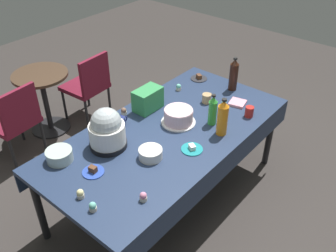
% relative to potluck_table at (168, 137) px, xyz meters
% --- Properties ---
extents(ground, '(9.00, 9.00, 0.00)m').
position_rel_potluck_table_xyz_m(ground, '(0.00, 0.00, -0.69)').
color(ground, '#383330').
extents(potluck_table, '(2.20, 1.10, 0.75)m').
position_rel_potluck_table_xyz_m(potluck_table, '(0.00, 0.00, 0.00)').
color(potluck_table, navy).
rests_on(potluck_table, ground).
extents(frosted_layer_cake, '(0.30, 0.30, 0.13)m').
position_rel_potluck_table_xyz_m(frosted_layer_cake, '(0.15, 0.01, 0.13)').
color(frosted_layer_cake, silver).
rests_on(frosted_layer_cake, potluck_table).
extents(slow_cooker, '(0.29, 0.29, 0.34)m').
position_rel_potluck_table_xyz_m(slow_cooker, '(-0.45, 0.23, 0.22)').
color(slow_cooker, black).
rests_on(slow_cooker, potluck_table).
extents(glass_salad_bowl, '(0.20, 0.20, 0.09)m').
position_rel_potluck_table_xyz_m(glass_salad_bowl, '(-0.80, 0.38, 0.11)').
color(glass_salad_bowl, '#B2C6BC').
rests_on(glass_salad_bowl, potluck_table).
extents(ceramic_snack_bowl, '(0.18, 0.18, 0.08)m').
position_rel_potluck_table_xyz_m(ceramic_snack_bowl, '(-0.35, -0.12, 0.10)').
color(ceramic_snack_bowl, silver).
rests_on(ceramic_snack_bowl, potluck_table).
extents(dessert_plate_teal, '(0.17, 0.17, 0.04)m').
position_rel_potluck_table_xyz_m(dessert_plate_teal, '(-0.07, -0.30, 0.07)').
color(dessert_plate_teal, teal).
rests_on(dessert_plate_teal, potluck_table).
extents(dessert_plate_cobalt, '(0.16, 0.16, 0.05)m').
position_rel_potluck_table_xyz_m(dessert_plate_cobalt, '(-0.73, 0.09, 0.07)').
color(dessert_plate_cobalt, '#2D4CB2').
rests_on(dessert_plate_cobalt, potluck_table).
extents(dessert_plate_charcoal, '(0.17, 0.17, 0.05)m').
position_rel_potluck_table_xyz_m(dessert_plate_charcoal, '(0.91, 0.35, 0.07)').
color(dessert_plate_charcoal, '#2D2D33').
rests_on(dessert_plate_charcoal, potluck_table).
extents(cupcake_vanilla, '(0.05, 0.05, 0.07)m').
position_rel_potluck_table_xyz_m(cupcake_vanilla, '(-0.97, -0.19, 0.09)').
color(cupcake_vanilla, beige).
rests_on(cupcake_vanilla, potluck_table).
extents(cupcake_lemon, '(0.05, 0.05, 0.07)m').
position_rel_potluck_table_xyz_m(cupcake_lemon, '(0.61, -0.15, 0.09)').
color(cupcake_lemon, beige).
rests_on(cupcake_lemon, potluck_table).
extents(cupcake_mint, '(0.05, 0.05, 0.07)m').
position_rel_potluck_table_xyz_m(cupcake_mint, '(-0.06, 0.46, 0.09)').
color(cupcake_mint, beige).
rests_on(cupcake_mint, potluck_table).
extents(cupcake_rose, '(0.05, 0.05, 0.07)m').
position_rel_potluck_table_xyz_m(cupcake_rose, '(-0.70, -0.38, 0.09)').
color(cupcake_rose, beige).
rests_on(cupcake_rose, potluck_table).
extents(cupcake_berry, '(0.05, 0.05, 0.07)m').
position_rel_potluck_table_xyz_m(cupcake_berry, '(0.59, 0.36, 0.09)').
color(cupcake_berry, beige).
rests_on(cupcake_berry, potluck_table).
extents(cupcake_cocoa, '(0.05, 0.05, 0.07)m').
position_rel_potluck_table_xyz_m(cupcake_cocoa, '(-0.95, -0.04, 0.09)').
color(cupcake_cocoa, beige).
rests_on(cupcake_cocoa, potluck_table).
extents(soda_bottle_orange_juice, '(0.09, 0.09, 0.33)m').
position_rel_potluck_table_xyz_m(soda_bottle_orange_juice, '(0.25, -0.36, 0.22)').
color(soda_bottle_orange_juice, orange).
rests_on(soda_bottle_orange_juice, potluck_table).
extents(soda_bottle_cola, '(0.08, 0.08, 0.34)m').
position_rel_potluck_table_xyz_m(soda_bottle_cola, '(0.94, -0.03, 0.22)').
color(soda_bottle_cola, '#33190F').
rests_on(soda_bottle_cola, potluck_table).
extents(soda_bottle_lime_soda, '(0.07, 0.07, 0.28)m').
position_rel_potluck_table_xyz_m(soda_bottle_lime_soda, '(0.33, -0.21, 0.19)').
color(soda_bottle_lime_soda, green).
rests_on(soda_bottle_lime_soda, potluck_table).
extents(coffee_mug_navy, '(0.12, 0.08, 0.09)m').
position_rel_potluck_table_xyz_m(coffee_mug_navy, '(-0.20, 0.35, 0.11)').
color(coffee_mug_navy, navy).
rests_on(coffee_mug_navy, potluck_table).
extents(coffee_mug_red, '(0.12, 0.08, 0.09)m').
position_rel_potluck_table_xyz_m(coffee_mug_red, '(0.63, -0.40, 0.11)').
color(coffee_mug_red, '#B2231E').
rests_on(coffee_mug_red, potluck_table).
extents(coffee_mug_tan, '(0.12, 0.08, 0.09)m').
position_rel_potluck_table_xyz_m(coffee_mug_tan, '(0.58, 0.02, 0.10)').
color(coffee_mug_tan, tan).
rests_on(coffee_mug_tan, potluck_table).
extents(soda_carton, '(0.26, 0.16, 0.20)m').
position_rel_potluck_table_xyz_m(soda_carton, '(0.15, 0.36, 0.16)').
color(soda_carton, '#338C4C').
rests_on(soda_carton, potluck_table).
extents(paper_napkin_stack, '(0.17, 0.17, 0.02)m').
position_rel_potluck_table_xyz_m(paper_napkin_stack, '(0.74, -0.22, 0.07)').
color(paper_napkin_stack, pink).
rests_on(paper_napkin_stack, potluck_table).
extents(maroon_chair_left, '(0.48, 0.48, 0.85)m').
position_rel_potluck_table_xyz_m(maroon_chair_left, '(-0.54, 1.54, -0.20)').
color(maroon_chair_left, maroon).
rests_on(maroon_chair_left, ground).
extents(maroon_chair_right, '(0.47, 0.47, 0.85)m').
position_rel_potluck_table_xyz_m(maroon_chair_right, '(0.41, 1.54, -0.20)').
color(maroon_chair_right, maroon).
rests_on(maroon_chair_right, ground).
extents(round_cafe_table, '(0.60, 0.60, 0.72)m').
position_rel_potluck_table_xyz_m(round_cafe_table, '(-0.05, 1.76, -0.19)').
color(round_cafe_table, '#473323').
rests_on(round_cafe_table, ground).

